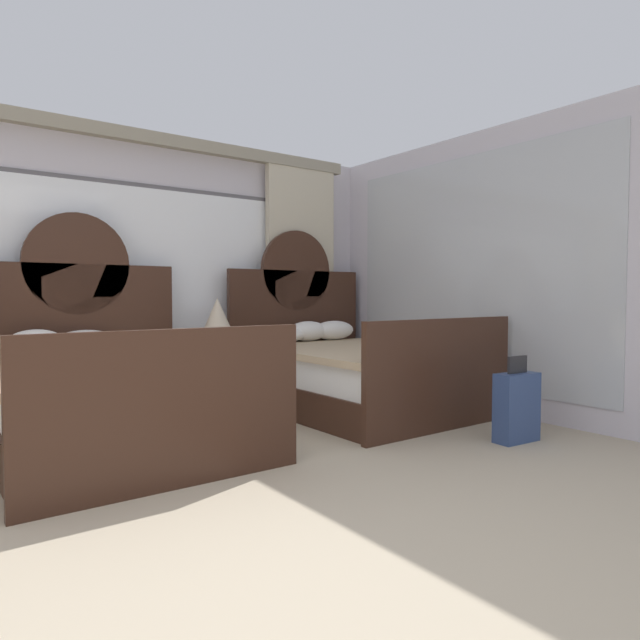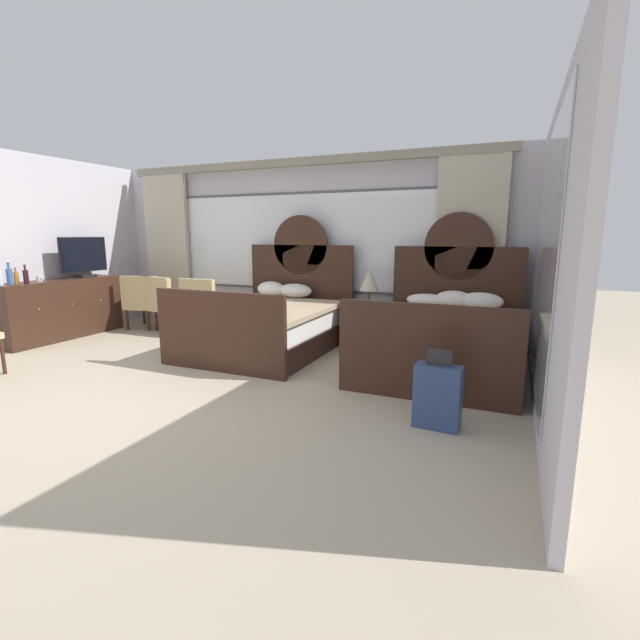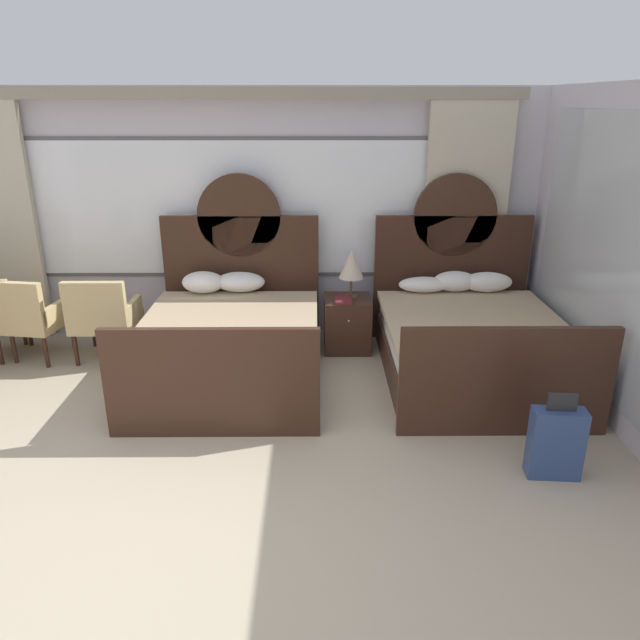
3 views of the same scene
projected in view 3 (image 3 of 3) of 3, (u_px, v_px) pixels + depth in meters
name	position (u px, v px, depth m)	size (l,w,h in m)	color
ground_plane	(161.00, 556.00, 3.53)	(24.00, 24.00, 0.00)	tan
wall_back_window	(231.00, 212.00, 6.50)	(6.74, 0.22, 2.70)	silver
wall_right_mirror	(636.00, 266.00, 4.56)	(0.08, 4.29, 2.70)	silver
bed_near_window	(231.00, 341.00, 5.74)	(1.70, 2.20, 1.84)	#382116
bed_near_mirror	(470.00, 339.00, 5.76)	(1.70, 2.20, 1.84)	#382116
nightstand_between_beds	(347.00, 324.00, 6.40)	(0.49, 0.52, 0.57)	#382116
table_lamp_on_nightstand	(351.00, 265.00, 6.21)	(0.27, 0.27, 0.52)	brown
book_on_nightstand	(344.00, 300.00, 6.20)	(0.18, 0.26, 0.03)	maroon
armchair_by_window_left	(103.00, 315.00, 6.07)	(0.61, 0.61, 0.89)	tan
armchair_by_window_centre	(28.00, 315.00, 6.06)	(0.69, 0.69, 0.89)	tan
suitcase_on_floor	(556.00, 443.00, 4.20)	(0.38, 0.19, 0.66)	navy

